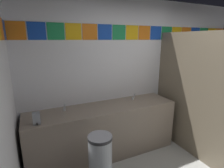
% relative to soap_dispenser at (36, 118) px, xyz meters
% --- Properties ---
extents(wall_back, '(4.36, 0.09, 2.59)m').
position_rel_soap_dispenser_xyz_m(wall_back, '(1.93, 0.51, 0.38)').
color(wall_back, silver).
rests_on(wall_back, ground_plane).
extents(vanity_counter, '(2.42, 0.59, 0.85)m').
position_rel_soap_dispenser_xyz_m(vanity_counter, '(1.01, 0.18, -0.49)').
color(vanity_counter, gray).
rests_on(vanity_counter, ground_plane).
extents(faucet_left, '(0.04, 0.10, 0.14)m').
position_rel_soap_dispenser_xyz_m(faucet_left, '(0.40, 0.27, -0.03)').
color(faucet_left, silver).
rests_on(faucet_left, vanity_counter).
extents(faucet_right, '(0.04, 0.10, 0.14)m').
position_rel_soap_dispenser_xyz_m(faucet_right, '(1.61, 0.27, -0.03)').
color(faucet_right, silver).
rests_on(faucet_right, vanity_counter).
extents(soap_dispenser, '(0.09, 0.09, 0.16)m').
position_rel_soap_dispenser_xyz_m(soap_dispenser, '(0.00, 0.00, 0.00)').
color(soap_dispenser, gray).
rests_on(soap_dispenser, vanity_counter).
extents(stall_divider, '(0.92, 1.51, 2.02)m').
position_rel_soap_dispenser_xyz_m(stall_divider, '(2.51, -0.54, 0.09)').
color(stall_divider, '#726651').
rests_on(stall_divider, ground_plane).
extents(toilet, '(0.39, 0.49, 0.74)m').
position_rel_soap_dispenser_xyz_m(toilet, '(2.94, 0.07, -0.62)').
color(toilet, white).
rests_on(toilet, ground_plane).
extents(trash_bin, '(0.30, 0.30, 0.78)m').
position_rel_soap_dispenser_xyz_m(trash_bin, '(0.67, -0.51, -0.53)').
color(trash_bin, '#999EA3').
rests_on(trash_bin, ground_plane).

